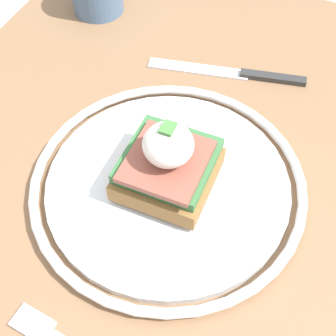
# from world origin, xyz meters

# --- Properties ---
(dining_table) EXTENTS (0.85, 0.72, 0.75)m
(dining_table) POSITION_xyz_m (0.00, 0.00, 0.61)
(dining_table) COLOR #846042
(dining_table) RESTS_ON ground_plane
(plate) EXTENTS (0.28, 0.28, 0.02)m
(plate) POSITION_xyz_m (0.02, 0.04, 0.76)
(plate) COLOR silver
(plate) RESTS_ON dining_table
(sandwich) EXTENTS (0.09, 0.09, 0.08)m
(sandwich) POSITION_xyz_m (0.02, 0.04, 0.80)
(sandwich) COLOR olive
(sandwich) RESTS_ON plate
(knife) EXTENTS (0.06, 0.20, 0.01)m
(knife) POSITION_xyz_m (0.22, 0.02, 0.76)
(knife) COLOR #2D2D2D
(knife) RESTS_ON dining_table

